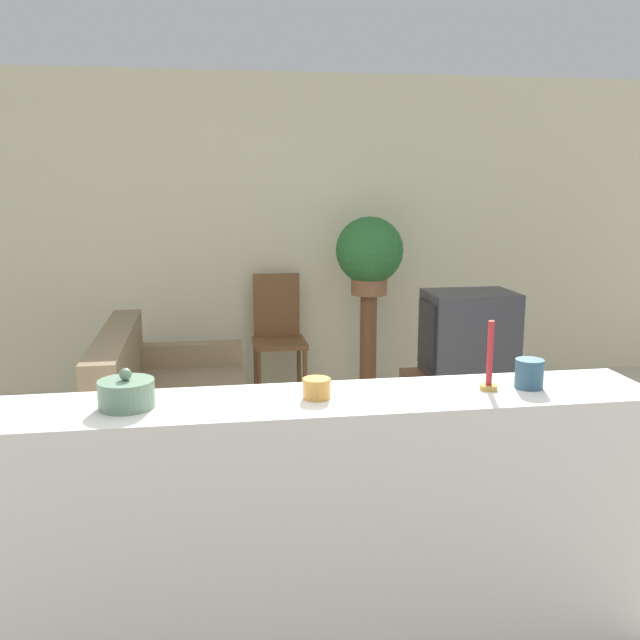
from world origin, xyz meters
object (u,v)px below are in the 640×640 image
(potted_plant, at_px, (369,253))
(decorative_bowl, at_px, (126,393))
(wooden_chair, at_px, (278,330))
(television, at_px, (468,333))
(couch, at_px, (168,412))

(potted_plant, height_order, decorative_bowl, potted_plant)
(wooden_chair, bearing_deg, decorative_bowl, -104.65)
(television, height_order, decorative_bowl, decorative_bowl)
(couch, distance_m, wooden_chair, 1.55)
(couch, bearing_deg, decorative_bowl, -90.44)
(wooden_chair, relative_size, potted_plant, 1.58)
(wooden_chair, distance_m, decorative_bowl, 3.54)
(couch, xyz_separation_m, decorative_bowl, (-0.02, -2.14, 0.78))
(couch, relative_size, television, 2.78)
(television, distance_m, decorative_bowl, 2.90)
(television, bearing_deg, potted_plant, 110.47)
(decorative_bowl, bearing_deg, couch, 89.56)
(couch, xyz_separation_m, television, (2.04, -0.11, 0.50))
(decorative_bowl, bearing_deg, wooden_chair, 75.35)
(wooden_chair, bearing_deg, couch, -124.74)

